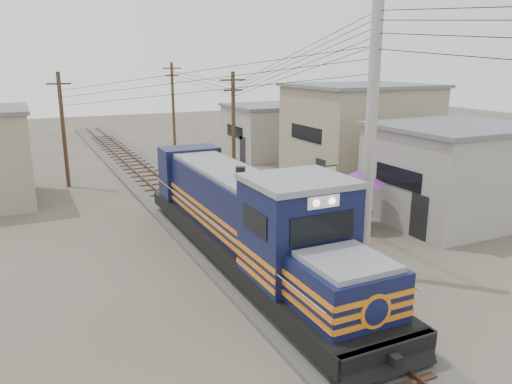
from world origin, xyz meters
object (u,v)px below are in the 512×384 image
billboard (316,185)px  vendor (368,205)px  locomotive (247,220)px  market_umbrella (359,177)px

billboard → vendor: (3.18, 0.35, -1.38)m
locomotive → vendor: (7.27, 2.01, -0.84)m
market_umbrella → vendor: size_ratio=1.64×
billboard → vendor: bearing=6.0°
locomotive → vendor: 7.59m
billboard → locomotive: bearing=-158.2°
locomotive → billboard: size_ratio=5.22×
billboard → vendor: size_ratio=1.68×
billboard → market_umbrella: 2.41m
billboard → market_umbrella: (2.41, 0.15, 0.10)m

